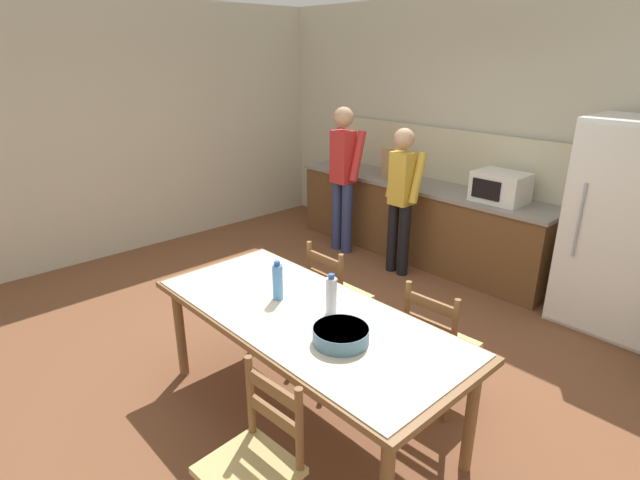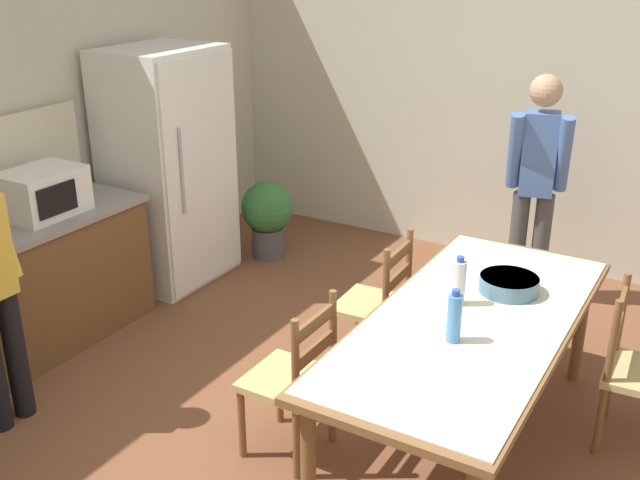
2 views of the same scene
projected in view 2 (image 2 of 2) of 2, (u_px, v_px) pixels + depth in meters
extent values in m
plane|color=brown|center=(313.00, 464.00, 3.93)|extent=(8.32, 8.32, 0.00)
cube|color=beige|center=(521.00, 88.00, 5.99)|extent=(0.12, 5.20, 2.90)
cube|color=white|center=(167.00, 167.00, 5.80)|extent=(0.86, 0.68, 1.83)
cube|color=white|center=(203.00, 174.00, 5.64)|extent=(0.83, 0.02, 1.76)
cylinder|color=#A5AAB2|center=(182.00, 171.00, 5.38)|extent=(0.02, 0.02, 0.64)
cube|color=white|center=(42.00, 192.00, 4.82)|extent=(0.50, 0.38, 0.30)
cube|color=black|center=(57.00, 199.00, 4.68)|extent=(0.30, 0.01, 0.19)
cylinder|color=brown|center=(580.00, 326.00, 4.56)|extent=(0.07, 0.07, 0.74)
cylinder|color=brown|center=(308.00, 471.00, 3.32)|extent=(0.07, 0.07, 0.74)
cylinder|color=brown|center=(463.00, 299.00, 4.91)|extent=(0.07, 0.07, 0.74)
cube|color=brown|center=(471.00, 322.00, 3.80)|extent=(2.19, 0.96, 0.04)
cube|color=beige|center=(472.00, 318.00, 3.79)|extent=(2.10, 0.92, 0.01)
cylinder|color=#4C8ED6|center=(454.00, 318.00, 3.52)|extent=(0.07, 0.07, 0.24)
cylinder|color=#2D51B2|center=(456.00, 293.00, 3.47)|extent=(0.04, 0.04, 0.03)
cylinder|color=silver|center=(459.00, 283.00, 3.88)|extent=(0.07, 0.07, 0.24)
cylinder|color=#2D51B2|center=(461.00, 259.00, 3.83)|extent=(0.04, 0.04, 0.03)
cylinder|color=slate|center=(509.00, 284.00, 4.04)|extent=(0.32, 0.32, 0.09)
cylinder|color=slate|center=(510.00, 279.00, 4.03)|extent=(0.31, 0.31, 0.02)
cylinder|color=brown|center=(358.00, 319.00, 4.99)|extent=(0.04, 0.04, 0.41)
cylinder|color=brown|center=(334.00, 343.00, 4.70)|extent=(0.04, 0.04, 0.41)
cylinder|color=brown|center=(406.00, 331.00, 4.84)|extent=(0.04, 0.04, 0.41)
cylinder|color=brown|center=(383.00, 356.00, 4.55)|extent=(0.04, 0.04, 0.41)
cube|color=tan|center=(371.00, 305.00, 4.69)|extent=(0.44, 0.42, 0.04)
cylinder|color=brown|center=(409.00, 264.00, 4.67)|extent=(0.04, 0.04, 0.46)
cylinder|color=brown|center=(386.00, 286.00, 4.37)|extent=(0.04, 0.04, 0.46)
cube|color=brown|center=(399.00, 255.00, 4.47)|extent=(0.36, 0.04, 0.07)
cube|color=brown|center=(398.00, 278.00, 4.53)|extent=(0.36, 0.04, 0.07)
cylinder|color=brown|center=(280.00, 390.00, 4.21)|extent=(0.04, 0.04, 0.41)
cylinder|color=brown|center=(242.00, 423.00, 3.92)|extent=(0.04, 0.04, 0.41)
cylinder|color=brown|center=(332.00, 408.00, 4.05)|extent=(0.04, 0.04, 0.41)
cylinder|color=brown|center=(297.00, 444.00, 3.76)|extent=(0.04, 0.04, 0.41)
cube|color=tan|center=(287.00, 379.00, 3.90)|extent=(0.42, 0.40, 0.04)
cylinder|color=brown|center=(333.00, 331.00, 3.87)|extent=(0.04, 0.04, 0.46)
cylinder|color=brown|center=(295.00, 362.00, 3.58)|extent=(0.04, 0.04, 0.46)
cube|color=brown|center=(315.00, 323.00, 3.68)|extent=(0.36, 0.03, 0.07)
cube|color=brown|center=(315.00, 350.00, 3.73)|extent=(0.36, 0.03, 0.07)
cylinder|color=brown|center=(600.00, 420.00, 3.94)|extent=(0.04, 0.04, 0.41)
cylinder|color=brown|center=(609.00, 386.00, 4.24)|extent=(0.04, 0.04, 0.41)
cylinder|color=brown|center=(613.00, 341.00, 3.77)|extent=(0.04, 0.04, 0.46)
cylinder|color=brown|center=(622.00, 312.00, 4.06)|extent=(0.04, 0.04, 0.46)
cube|color=brown|center=(621.00, 304.00, 3.87)|extent=(0.36, 0.04, 0.07)
cube|color=brown|center=(617.00, 330.00, 3.92)|extent=(0.36, 0.04, 0.07)
cylinder|color=black|center=(16.00, 354.00, 4.21)|extent=(0.12, 0.12, 0.79)
cylinder|color=gold|center=(0.00, 231.00, 4.04)|extent=(0.09, 0.21, 0.53)
cylinder|color=#4C4C4C|center=(540.00, 249.00, 5.56)|extent=(0.13, 0.13, 0.85)
cylinder|color=#4C4C4C|center=(517.00, 246.00, 5.60)|extent=(0.13, 0.13, 0.85)
cube|color=#5175BC|center=(539.00, 154.00, 5.31)|extent=(0.25, 0.28, 0.60)
sphere|color=tan|center=(546.00, 91.00, 5.14)|extent=(0.23, 0.23, 0.23)
cylinder|color=#5175BC|center=(564.00, 154.00, 5.19)|extent=(0.25, 0.15, 0.57)
cylinder|color=#5175BC|center=(515.00, 151.00, 5.28)|extent=(0.25, 0.15, 0.57)
cylinder|color=#4C4C51|center=(268.00, 242.00, 6.46)|extent=(0.28, 0.28, 0.26)
sphere|color=#337038|center=(267.00, 207.00, 6.34)|extent=(0.44, 0.44, 0.44)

